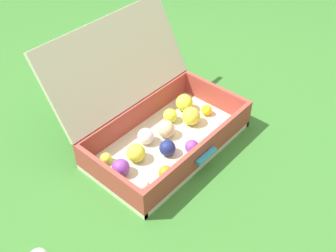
# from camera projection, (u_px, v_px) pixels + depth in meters

# --- Properties ---
(ground_plane) EXTENTS (16.00, 16.00, 0.00)m
(ground_plane) POSITION_uv_depth(u_px,v_px,m) (178.00, 158.00, 1.62)
(ground_plane) COLOR #336B28
(open_suitcase) EXTENTS (0.67, 0.58, 0.46)m
(open_suitcase) POSITION_uv_depth(u_px,v_px,m) (155.00, 120.00, 1.64)
(open_suitcase) COLOR beige
(open_suitcase) RESTS_ON ground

